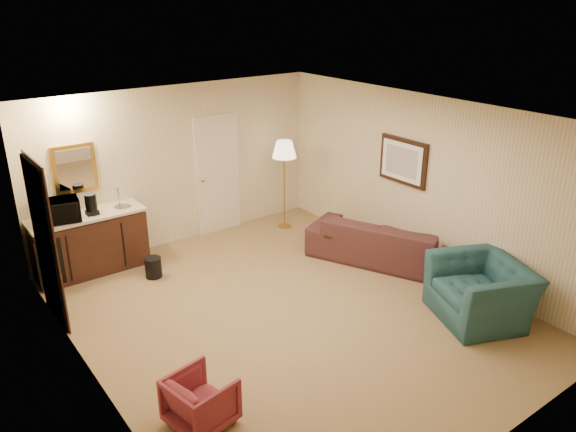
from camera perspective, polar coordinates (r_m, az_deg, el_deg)
name	(u,v)px	position (r m, az deg, el deg)	size (l,w,h in m)	color
ground	(289,312)	(7.51, 0.05, -9.77)	(6.00, 6.00, 0.00)	#987B4D
room_walls	(247,175)	(7.32, -4.17, 4.14)	(5.02, 6.01, 2.61)	beige
wetbar_cabinet	(90,243)	(8.85, -19.44, -2.62)	(1.64, 0.58, 0.92)	#341710
sofa	(385,234)	(8.79, 9.79, -1.83)	(2.32, 0.68, 0.91)	black
teal_armchair	(482,282)	(7.56, 19.10, -6.35)	(1.18, 0.77, 1.03)	#1F454D
rose_chair_near	(201,399)	(5.73, -8.87, -17.85)	(0.57, 0.53, 0.59)	maroon
coffee_table	(342,242)	(9.01, 5.46, -2.60)	(0.77, 0.52, 0.45)	black
floor_lamp	(284,185)	(9.85, -0.38, 3.21)	(0.42, 0.42, 1.58)	#B98B3D
waste_bin	(153,267)	(8.54, -13.53, -5.10)	(0.25, 0.25, 0.31)	black
microwave	(57,208)	(8.49, -22.38, 0.72)	(0.58, 0.32, 0.39)	black
coffee_maker	(91,204)	(8.60, -19.38, 1.12)	(0.17, 0.17, 0.31)	black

